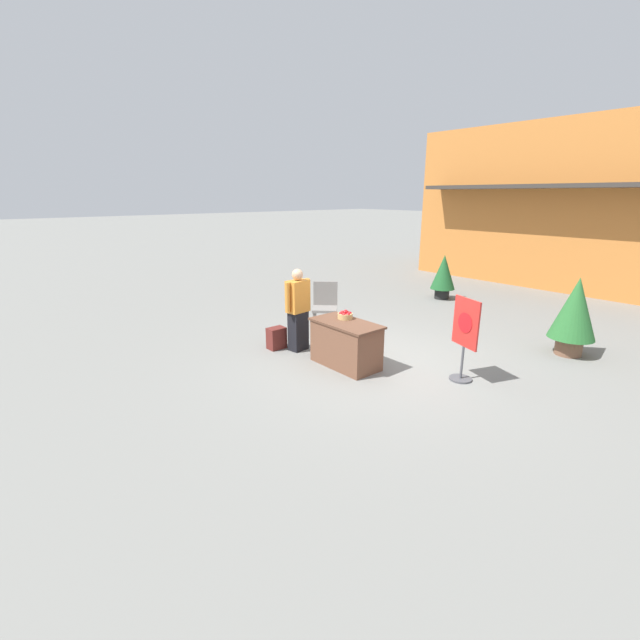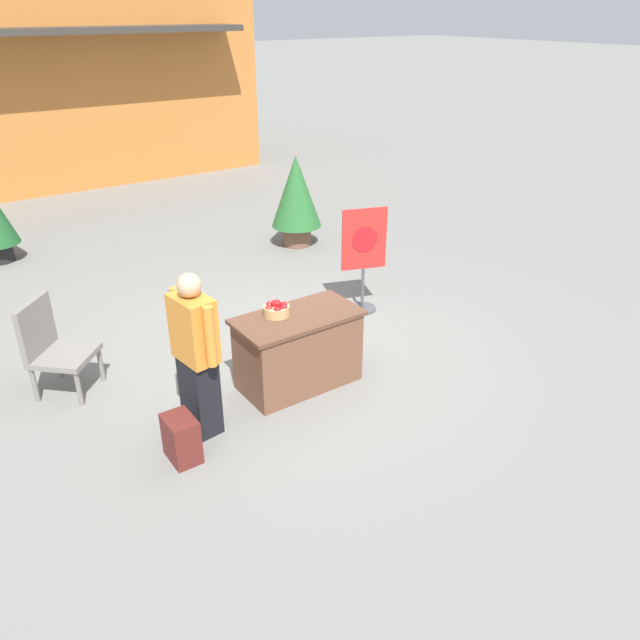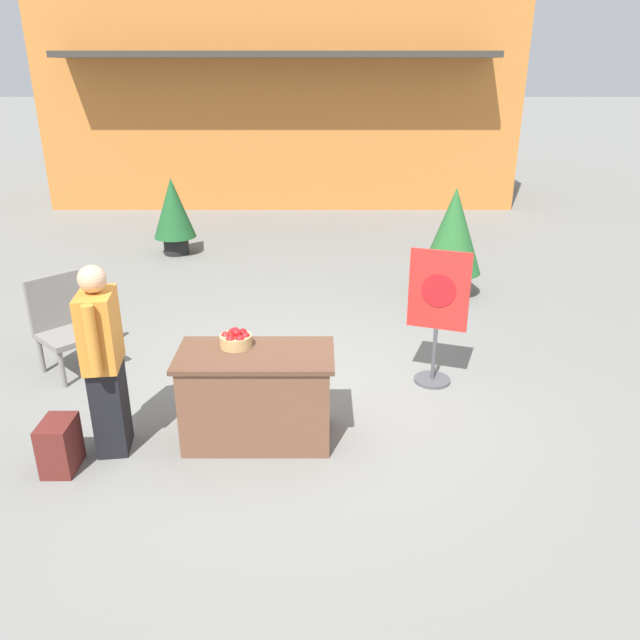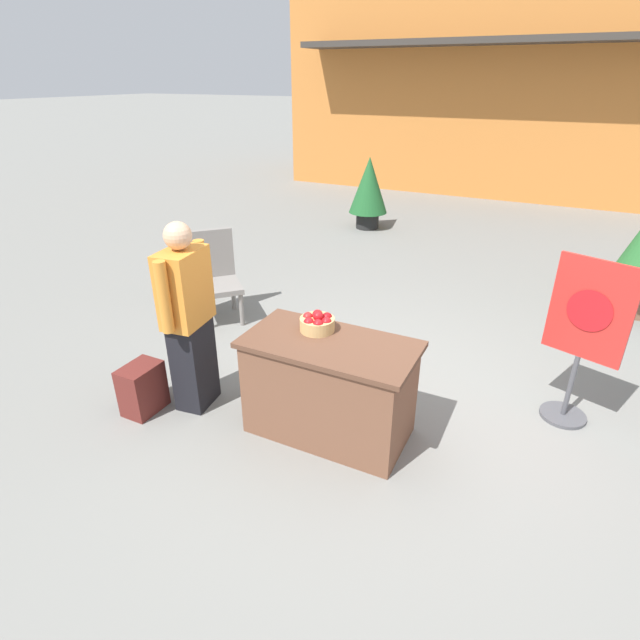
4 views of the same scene
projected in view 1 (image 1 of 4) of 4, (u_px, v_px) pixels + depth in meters
ground_plane at (380, 361)px, 7.73m from camera, size 120.00×120.00×0.00m
storefront_building at (585, 206)px, 13.70m from camera, size 10.06×4.48×5.05m
display_table at (346, 344)px, 7.44m from camera, size 1.28×0.67×0.80m
apple_basket at (345, 315)px, 7.51m from camera, size 0.26×0.26×0.16m
person_visitor at (298, 310)px, 8.09m from camera, size 0.31×0.61×1.58m
backpack at (277, 338)px, 8.33m from camera, size 0.24×0.34×0.42m
poster_board at (465, 336)px, 6.75m from camera, size 0.55×0.36×1.36m
patio_chair at (325, 303)px, 9.74m from camera, size 0.78×0.78×0.99m
potted_plant_far_left at (575, 312)px, 7.83m from camera, size 0.81×0.81×1.47m
potted_plant_near_right at (443, 274)px, 12.17m from camera, size 0.69×0.69×1.26m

